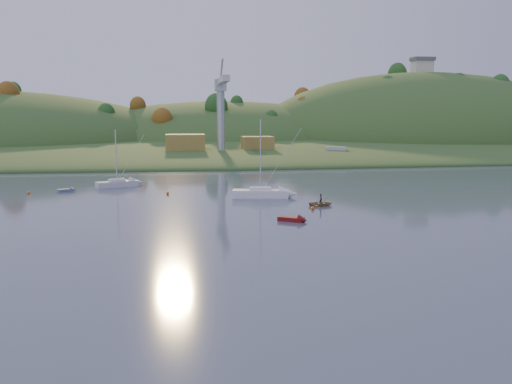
{
  "coord_description": "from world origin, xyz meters",
  "views": [
    {
      "loc": [
        -11.65,
        -40.89,
        13.86
      ],
      "look_at": [
        -0.07,
        37.86,
        2.48
      ],
      "focal_mm": 40.0,
      "sensor_mm": 36.0,
      "label": 1
    }
  ],
  "objects": [
    {
      "name": "dock_crane",
      "position": [
        2.0,
        118.39,
        17.17
      ],
      "size": [
        3.2,
        28.0,
        20.3
      ],
      "color": "#B7B7BC",
      "rests_on": "wharf"
    },
    {
      "name": "buoy_2",
      "position": [
        -35.62,
        58.03,
        0.25
      ],
      "size": [
        0.5,
        0.5,
        0.5
      ],
      "primitive_type": "sphere",
      "color": "#FD580D",
      "rests_on": "ground"
    },
    {
      "name": "work_vessel",
      "position": [
        35.0,
        118.0,
        1.26
      ],
      "size": [
        14.64,
        9.05,
        3.55
      ],
      "rotation": [
        0.0,
        0.0,
        -0.32
      ],
      "color": "#4F5B68",
      "rests_on": "ground"
    },
    {
      "name": "far_shore",
      "position": [
        0.0,
        230.0,
        0.0
      ],
      "size": [
        620.0,
        220.0,
        1.5
      ],
      "primitive_type": "cube",
      "color": "#355321",
      "rests_on": "ground"
    },
    {
      "name": "ground",
      "position": [
        0.0,
        0.0,
        0.0
      ],
      "size": [
        500.0,
        500.0,
        0.0
      ],
      "primitive_type": "plane",
      "color": "#344255",
      "rests_on": "ground"
    },
    {
      "name": "shore_slope",
      "position": [
        0.0,
        165.0,
        0.0
      ],
      "size": [
        640.0,
        150.0,
        7.0
      ],
      "primitive_type": "ellipsoid",
      "color": "#355321",
      "rests_on": "ground"
    },
    {
      "name": "shed_east",
      "position": [
        13.0,
        124.0,
        4.4
      ],
      "size": [
        9.0,
        7.0,
        4.0
      ],
      "primitive_type": "cube",
      "color": "olive",
      "rests_on": "wharf"
    },
    {
      "name": "hill_center",
      "position": [
        10.0,
        210.0,
        0.0
      ],
      "size": [
        140.0,
        120.0,
        36.0
      ],
      "primitive_type": "ellipsoid",
      "color": "#355321",
      "rests_on": "ground"
    },
    {
      "name": "buoy_3",
      "position": [
        -12.57,
        53.95,
        0.25
      ],
      "size": [
        0.5,
        0.5,
        0.5
      ],
      "primitive_type": "sphere",
      "color": "#FD580D",
      "rests_on": "ground"
    },
    {
      "name": "sailboat_far",
      "position": [
        2.25,
        48.71,
        0.79
      ],
      "size": [
        9.32,
        4.31,
        12.45
      ],
      "rotation": [
        0.0,
        0.0,
        -0.19
      ],
      "color": "white",
      "rests_on": "ground"
    },
    {
      "name": "shed_west",
      "position": [
        -8.0,
        123.0,
        4.8
      ],
      "size": [
        11.0,
        8.0,
        4.8
      ],
      "primitive_type": "cube",
      "color": "olive",
      "rests_on": "wharf"
    },
    {
      "name": "wharf",
      "position": [
        5.0,
        122.0,
        1.2
      ],
      "size": [
        42.0,
        16.0,
        2.4
      ],
      "primitive_type": "cube",
      "color": "slate",
      "rests_on": "ground"
    },
    {
      "name": "sailboat_near",
      "position": [
        -21.81,
        65.39,
        0.69
      ],
      "size": [
        7.83,
        5.13,
        10.49
      ],
      "rotation": [
        0.0,
        0.0,
        0.42
      ],
      "color": "silver",
      "rests_on": "ground"
    },
    {
      "name": "grey_dinghy",
      "position": [
        -29.51,
        60.52,
        0.24
      ],
      "size": [
        3.34,
        2.47,
        1.18
      ],
      "rotation": [
        0.0,
        0.0,
        0.47
      ],
      "color": "slate",
      "rests_on": "ground"
    },
    {
      "name": "red_tender",
      "position": [
        3.66,
        28.14,
        0.27
      ],
      "size": [
        3.89,
        3.22,
        1.3
      ],
      "rotation": [
        0.0,
        0.0,
        -0.6
      ],
      "color": "#630F0E",
      "rests_on": "ground"
    },
    {
      "name": "paddler",
      "position": [
        9.77,
        39.31,
        0.76
      ],
      "size": [
        0.38,
        0.57,
        1.52
      ],
      "primitive_type": "imported",
      "rotation": [
        0.0,
        0.0,
        1.6
      ],
      "color": "black",
      "rests_on": "ground"
    },
    {
      "name": "hilltop_house",
      "position": [
        95.0,
        195.0,
        33.4
      ],
      "size": [
        9.0,
        7.0,
        6.45
      ],
      "color": "beige",
      "rests_on": "hill_right"
    },
    {
      "name": "canoe",
      "position": [
        9.77,
        39.31,
        0.36
      ],
      "size": [
        3.59,
        2.62,
        0.73
      ],
      "primitive_type": "imported",
      "rotation": [
        0.0,
        0.0,
        1.6
      ],
      "color": "#927850",
      "rests_on": "ground"
    },
    {
      "name": "hill_right",
      "position": [
        95.0,
        195.0,
        0.0
      ],
      "size": [
        150.0,
        130.0,
        60.0
      ],
      "primitive_type": "ellipsoid",
      "color": "#355321",
      "rests_on": "ground"
    },
    {
      "name": "buoy_1",
      "position": [
        7.75,
        36.18,
        0.25
      ],
      "size": [
        0.5,
        0.5,
        0.5
      ],
      "primitive_type": "sphere",
      "color": "#FD580D",
      "rests_on": "ground"
    },
    {
      "name": "hillside_trees",
      "position": [
        0.0,
        185.0,
        0.0
      ],
      "size": [
        280.0,
        50.0,
        32.0
      ],
      "primitive_type": null,
      "color": "#1B4D1B",
      "rests_on": "ground"
    }
  ]
}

